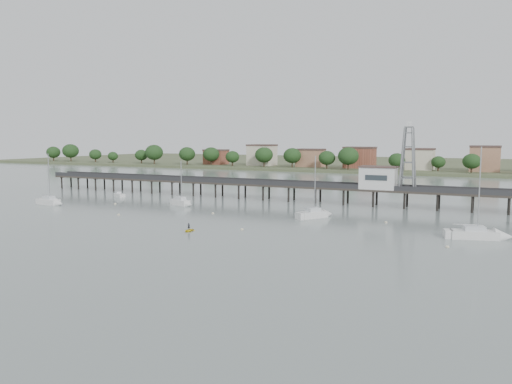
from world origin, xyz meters
TOP-DOWN VIEW (x-y plane):
  - ground_plane at (0.00, 0.00)m, footprint 500.00×500.00m
  - pier at (0.00, 60.00)m, footprint 150.00×5.00m
  - pier_building at (25.00, 60.00)m, footprint 8.40×5.40m
  - lattice_tower at (31.50, 60.00)m, footprint 3.20×3.20m
  - sailboat_d at (48.24, 29.32)m, footprint 9.73×5.07m
  - sailboat_c at (17.76, 38.31)m, footprint 6.21×7.76m
  - sailboat_a at (-44.91, 28.87)m, footprint 7.84×2.86m
  - sailboat_b at (-16.22, 41.16)m, footprint 6.76×3.80m
  - white_tender at (-41.30, 48.06)m, footprint 4.23×3.13m
  - yellow_dinghy at (2.74, 14.71)m, footprint 1.69×0.55m
  - dinghy_occupant at (2.74, 14.71)m, footprint 0.86×1.26m
  - mooring_buoys at (4.82, 28.54)m, footprint 76.52×18.68m
  - far_shore at (0.36, 239.58)m, footprint 500.00×170.00m

SIDE VIEW (x-z plane):
  - ground_plane at x=0.00m, z-range 0.00..0.00m
  - yellow_dinghy at x=2.74m, z-range -1.17..1.17m
  - dinghy_occupant at x=2.74m, z-range -0.14..0.14m
  - mooring_buoys at x=4.82m, z-range -0.12..0.28m
  - white_tender at x=-41.30m, z-range -0.29..1.23m
  - sailboat_d at x=48.24m, z-range -7.03..8.30m
  - sailboat_c at x=17.76m, z-range -5.82..7.11m
  - sailboat_a at x=-44.91m, z-range -5.73..7.02m
  - sailboat_b at x=-16.22m, z-range -4.80..6.11m
  - far_shore at x=0.36m, z-range -4.25..6.15m
  - pier at x=0.00m, z-range 1.04..6.54m
  - pier_building at x=25.00m, z-range 4.02..9.32m
  - lattice_tower at x=31.50m, z-range 3.35..18.85m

